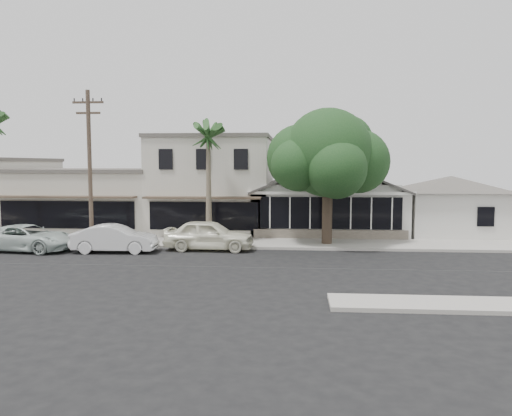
# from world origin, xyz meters

# --- Properties ---
(ground) EXTENTS (140.00, 140.00, 0.00)m
(ground) POSITION_xyz_m (0.00, 0.00, 0.00)
(ground) COLOR black
(ground) RESTS_ON ground
(sidewalk_north) EXTENTS (90.00, 3.50, 0.15)m
(sidewalk_north) POSITION_xyz_m (-8.00, 6.75, 0.07)
(sidewalk_north) COLOR #9E9991
(sidewalk_north) RESTS_ON ground
(corner_shop) EXTENTS (10.40, 8.60, 5.10)m
(corner_shop) POSITION_xyz_m (5.00, 12.47, 2.62)
(corner_shop) COLOR beige
(corner_shop) RESTS_ON ground
(side_cottage) EXTENTS (6.00, 6.00, 3.00)m
(side_cottage) POSITION_xyz_m (13.20, 11.50, 1.50)
(side_cottage) COLOR beige
(side_cottage) RESTS_ON ground
(row_building_near) EXTENTS (8.00, 10.00, 6.50)m
(row_building_near) POSITION_xyz_m (-3.00, 13.50, 3.25)
(row_building_near) COLOR beige
(row_building_near) RESTS_ON ground
(row_building_midnear) EXTENTS (10.00, 10.00, 4.20)m
(row_building_midnear) POSITION_xyz_m (-12.00, 13.50, 2.10)
(row_building_midnear) COLOR silver
(row_building_midnear) RESTS_ON ground
(utility_pole) EXTENTS (1.80, 0.24, 9.00)m
(utility_pole) POSITION_xyz_m (-9.00, 5.20, 4.79)
(utility_pole) COLOR brown
(utility_pole) RESTS_ON ground
(car_0) EXTENTS (5.06, 2.16, 1.70)m
(car_0) POSITION_xyz_m (-1.98, 4.57, 0.85)
(car_0) COLOR white
(car_0) RESTS_ON ground
(car_1) EXTENTS (4.65, 1.83, 1.51)m
(car_1) POSITION_xyz_m (-6.98, 3.45, 0.75)
(car_1) COLOR silver
(car_1) RESTS_ON ground
(car_2) EXTENTS (5.45, 2.91, 1.46)m
(car_2) POSITION_xyz_m (-11.98, 3.47, 0.73)
(car_2) COLOR silver
(car_2) RESTS_ON ground
(shade_tree) EXTENTS (7.23, 6.54, 8.03)m
(shade_tree) POSITION_xyz_m (4.62, 6.73, 5.28)
(shade_tree) COLOR #453729
(shade_tree) RESTS_ON ground
(palm_east) EXTENTS (2.92, 2.92, 7.75)m
(palm_east) POSITION_xyz_m (-2.36, 6.76, 6.58)
(palm_east) COLOR #726651
(palm_east) RESTS_ON ground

